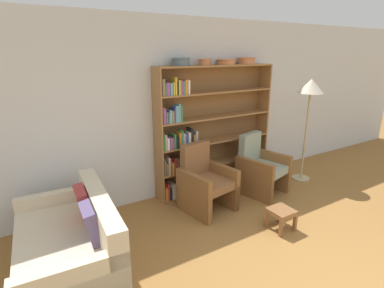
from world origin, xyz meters
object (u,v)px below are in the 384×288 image
Objects in this scene: bowl_brass at (205,61)px; armchair_leather at (205,182)px; couch at (71,246)px; armchair_cushioned at (260,168)px; floor_lamp at (310,92)px; bowl_stoneware at (226,61)px; bookshelf at (205,131)px; footstool at (281,214)px; bowl_sage at (246,60)px; bowl_olive at (181,61)px.

armchair_leather is at bearing -121.30° from bowl_brass.
armchair_cushioned reaches higher than couch.
bowl_stoneware is at bearing 158.02° from floor_lamp.
floor_lamp is (1.77, -0.58, 0.58)m from bookshelf.
bookshelf is at bearing -131.95° from armchair_leather.
footstool is (-0.20, -1.53, -1.87)m from bowl_stoneware.
bowl_sage is at bearing -69.86° from couch.
footstool is (0.18, -1.55, -0.79)m from bookshelf.
bowl_sage is at bearing 68.20° from footstool.
armchair_leather reaches higher than footstool.
bowl_brass is at bearing -0.00° from bowl_olive.
bowl_sage is 2.12m from armchair_leather.
armchair_cushioned reaches higher than footstool.
bookshelf is at bearing 37.16° from bowl_brass.
bowl_olive is 1.78m from armchair_leather.
armchair_leather is at bearing -75.46° from couch.
bowl_stoneware is 0.31× the size of armchair_leather.
bookshelf is 1.10m from armchair_cushioned.
bowl_olive is at bearing -60.11° from couch.
bowl_stoneware reaches higher than footstool.
floor_lamp is at bearing -14.24° from bowl_olive.
couch is at bearing -174.80° from floor_lamp.
floor_lamp is 6.09× the size of footstool.
bowl_olive is 2.77m from couch.
bowl_brass is (0.41, -0.00, -0.01)m from bowl_olive.
floor_lamp is at bearing -29.85° from bowl_sage.
couch reaches higher than footstool.
footstool is at bearing 109.01° from armchair_leather.
armchair_leather is 2.43m from floor_lamp.
bowl_brass is 1.80m from armchair_leather.
bowl_brass is at bearing 97.66° from footstool.
footstool is at bearing -68.11° from bowl_olive.
bowl_stoneware is (0.38, -0.02, 1.09)m from bookshelf.
floor_lamp reaches higher than footstool.
bowl_olive is 0.28× the size of armchair_leather.
bowl_olive is 0.28× the size of armchair_cushioned.
bowl_stoneware reaches higher than armchair_leather.
bookshelf is 7.07× the size of bowl_stoneware.
floor_lamp is 2.31m from footstool.
couch is 5.52× the size of footstool.
couch is 3.06m from armchair_cushioned.
bowl_olive is 1.32× the size of bowl_brass.
bookshelf is 7.03× the size of footstool.
bowl_stoneware is 0.18× the size of couch.
floor_lamp is (4.07, 0.37, 1.30)m from couch.
bowl_sage is at bearing 0.00° from bowl_brass.
bowl_sage is (0.41, 0.00, 0.01)m from bowl_stoneware.
armchair_leather is 0.53× the size of floor_lamp.
floor_lamp is (2.12, -0.01, 1.17)m from armchair_leather.
bowl_brass is at bearing -130.99° from armchair_leather.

